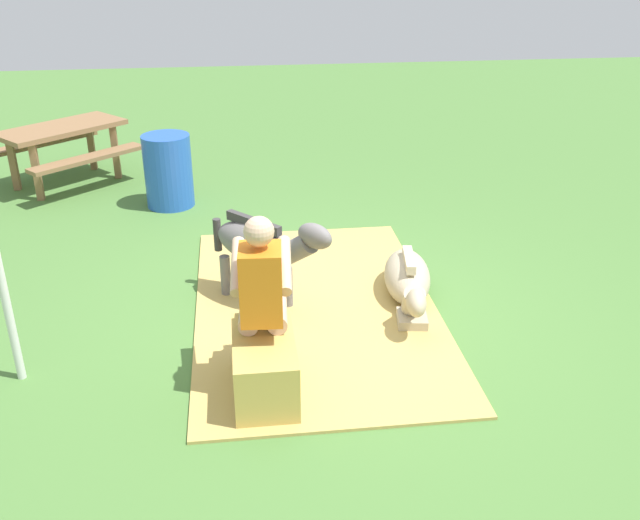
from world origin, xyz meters
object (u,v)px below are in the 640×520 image
at_px(pony_standing, 262,247).
at_px(water_barrel, 168,171).
at_px(hay_bale, 265,367).
at_px(picnic_bench, 63,140).
at_px(person_seated, 262,292).
at_px(pony_lying, 408,281).

bearing_deg(pony_standing, water_barrel, 20.42).
height_order(hay_bale, picnic_bench, picnic_bench).
bearing_deg(picnic_bench, pony_standing, -146.79).
height_order(person_seated, water_barrel, person_seated).
distance_m(person_seated, picnic_bench, 5.19).
bearing_deg(picnic_bench, person_seated, -154.19).
xyz_separation_m(pony_lying, water_barrel, (2.65, 2.22, 0.23)).
height_order(hay_bale, person_seated, person_seated).
distance_m(hay_bale, pony_lying, 1.81).
bearing_deg(water_barrel, hay_bale, -166.93).
height_order(person_seated, picnic_bench, person_seated).
xyz_separation_m(person_seated, picnic_bench, (4.67, 2.26, -0.15)).
bearing_deg(person_seated, picnic_bench, 25.81).
bearing_deg(hay_bale, pony_lying, -46.87).
xyz_separation_m(pony_lying, picnic_bench, (3.60, 3.57, 0.39)).
relative_size(hay_bale, pony_standing, 0.72).
bearing_deg(pony_standing, person_seated, 177.42).
height_order(water_barrel, picnic_bench, water_barrel).
distance_m(hay_bale, pony_standing, 1.35).
bearing_deg(pony_standing, picnic_bench, 33.21).
relative_size(pony_lying, water_barrel, 1.61).
relative_size(hay_bale, picnic_bench, 0.40).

